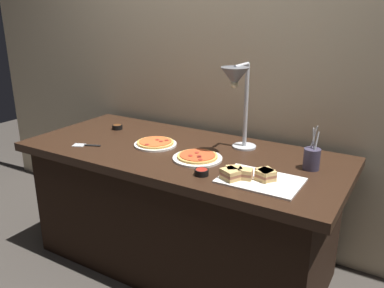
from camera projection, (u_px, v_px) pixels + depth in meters
ground_plane at (182, 261)px, 2.55m from camera, size 8.00×8.00×0.00m
back_wall at (221, 64)px, 2.58m from camera, size 4.40×0.04×2.40m
buffet_table at (181, 207)px, 2.43m from camera, size 1.90×0.84×0.76m
heat_lamp at (237, 86)px, 2.12m from camera, size 0.15×0.31×0.50m
pizza_plate_front at (155, 143)px, 2.38m from camera, size 0.26×0.26×0.03m
pizza_plate_center at (197, 157)px, 2.16m from camera, size 0.27×0.27×0.03m
sandwich_platter at (254, 177)px, 1.88m from camera, size 0.38×0.27×0.06m
sauce_cup_near at (117, 127)px, 2.71m from camera, size 0.07×0.07×0.03m
sauce_cup_far at (202, 172)px, 1.95m from camera, size 0.07×0.07×0.03m
utensil_holder at (312, 158)px, 2.01m from camera, size 0.08×0.08×0.23m
serving_spatula at (85, 145)px, 2.38m from camera, size 0.17×0.10×0.01m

